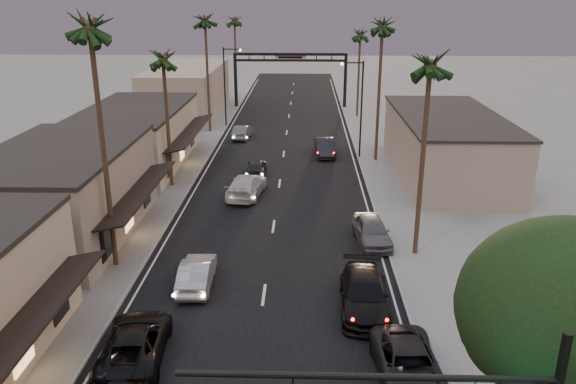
# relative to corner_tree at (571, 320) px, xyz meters

# --- Properties ---
(ground) EXTENTS (200.00, 200.00, 0.00)m
(ground) POSITION_rel_corner_tree_xyz_m (-9.48, 32.55, -5.98)
(ground) COLOR slate
(ground) RESTS_ON ground
(road) EXTENTS (14.00, 120.00, 0.02)m
(road) POSITION_rel_corner_tree_xyz_m (-9.48, 37.55, -5.97)
(road) COLOR black
(road) RESTS_ON ground
(sidewalk_left) EXTENTS (5.00, 92.00, 0.12)m
(sidewalk_left) POSITION_rel_corner_tree_xyz_m (-18.98, 44.55, -5.92)
(sidewalk_left) COLOR slate
(sidewalk_left) RESTS_ON ground
(sidewalk_right) EXTENTS (5.00, 92.00, 0.12)m
(sidewalk_right) POSITION_rel_corner_tree_xyz_m (0.02, 44.55, -5.92)
(sidewalk_right) COLOR slate
(sidewalk_right) RESTS_ON ground
(storefront_mid) EXTENTS (8.00, 14.00, 5.50)m
(storefront_mid) POSITION_rel_corner_tree_xyz_m (-22.48, 18.55, -3.23)
(storefront_mid) COLOR gray
(storefront_mid) RESTS_ON ground
(storefront_far) EXTENTS (8.00, 16.00, 5.00)m
(storefront_far) POSITION_rel_corner_tree_xyz_m (-22.48, 34.55, -3.48)
(storefront_far) COLOR #BCAF90
(storefront_far) RESTS_ON ground
(storefront_dist) EXTENTS (8.00, 20.00, 6.00)m
(storefront_dist) POSITION_rel_corner_tree_xyz_m (-22.48, 57.55, -2.98)
(storefront_dist) COLOR gray
(storefront_dist) RESTS_ON ground
(building_right) EXTENTS (8.00, 18.00, 5.00)m
(building_right) POSITION_rel_corner_tree_xyz_m (4.52, 32.55, -3.48)
(building_right) COLOR gray
(building_right) RESTS_ON ground
(corner_tree) EXTENTS (6.20, 6.20, 8.80)m
(corner_tree) POSITION_rel_corner_tree_xyz_m (0.00, 0.00, 0.00)
(corner_tree) COLOR #38281C
(corner_tree) RESTS_ON ground
(arch) EXTENTS (15.20, 0.40, 7.27)m
(arch) POSITION_rel_corner_tree_xyz_m (-9.48, 62.55, -0.45)
(arch) COLOR black
(arch) RESTS_ON ground
(streetlight_right) EXTENTS (2.13, 0.30, 9.00)m
(streetlight_right) POSITION_rel_corner_tree_xyz_m (-2.56, 37.55, -0.65)
(streetlight_right) COLOR black
(streetlight_right) RESTS_ON ground
(streetlight_left) EXTENTS (2.13, 0.30, 9.00)m
(streetlight_left) POSITION_rel_corner_tree_xyz_m (-16.40, 50.55, -0.65)
(streetlight_left) COLOR black
(streetlight_left) RESTS_ON ground
(palm_lb) EXTENTS (3.20, 3.20, 15.20)m
(palm_lb) POSITION_rel_corner_tree_xyz_m (-18.08, 14.55, 7.41)
(palm_lb) COLOR #38281C
(palm_lb) RESTS_ON ground
(palm_lc) EXTENTS (3.20, 3.20, 12.20)m
(palm_lc) POSITION_rel_corner_tree_xyz_m (-18.08, 28.55, 4.49)
(palm_lc) COLOR #38281C
(palm_lc) RESTS_ON ground
(palm_ld) EXTENTS (3.20, 3.20, 14.20)m
(palm_ld) POSITION_rel_corner_tree_xyz_m (-18.08, 47.55, 6.44)
(palm_ld) COLOR #38281C
(palm_ld) RESTS_ON ground
(palm_ra) EXTENTS (3.20, 3.20, 13.20)m
(palm_ra) POSITION_rel_corner_tree_xyz_m (-0.88, 16.55, 5.46)
(palm_ra) COLOR #38281C
(palm_ra) RESTS_ON ground
(palm_rb) EXTENTS (3.20, 3.20, 14.20)m
(palm_rb) POSITION_rel_corner_tree_xyz_m (-0.88, 36.55, 6.44)
(palm_rb) COLOR #38281C
(palm_rb) RESTS_ON ground
(palm_rc) EXTENTS (3.20, 3.20, 12.20)m
(palm_rc) POSITION_rel_corner_tree_xyz_m (-0.88, 56.55, 4.49)
(palm_rc) COLOR #38281C
(palm_rc) RESTS_ON ground
(palm_far) EXTENTS (3.20, 3.20, 13.20)m
(palm_far) POSITION_rel_corner_tree_xyz_m (-17.78, 70.55, 5.46)
(palm_far) COLOR #38281C
(palm_far) RESTS_ON ground
(oncoming_pickup) EXTENTS (2.96, 5.67, 1.53)m
(oncoming_pickup) POSITION_rel_corner_tree_xyz_m (-14.51, 6.13, -5.22)
(oncoming_pickup) COLOR black
(oncoming_pickup) RESTS_ON ground
(oncoming_silver) EXTENTS (1.73, 4.57, 1.49)m
(oncoming_silver) POSITION_rel_corner_tree_xyz_m (-13.05, 12.42, -5.23)
(oncoming_silver) COLOR gray
(oncoming_silver) RESTS_ON ground
(oncoming_white) EXTENTS (3.03, 5.97, 1.66)m
(oncoming_white) POSITION_rel_corner_tree_xyz_m (-11.87, 26.56, -5.15)
(oncoming_white) COLOR #B3B3B3
(oncoming_white) RESTS_ON ground
(oncoming_dgrey) EXTENTS (1.59, 3.90, 1.32)m
(oncoming_dgrey) POSITION_rel_corner_tree_xyz_m (-11.57, 32.06, -5.32)
(oncoming_dgrey) COLOR black
(oncoming_dgrey) RESTS_ON ground
(oncoming_grey_far) EXTENTS (1.88, 4.47, 1.44)m
(oncoming_grey_far) POSITION_rel_corner_tree_xyz_m (-14.13, 44.65, -5.26)
(oncoming_grey_far) COLOR #55545A
(oncoming_grey_far) RESTS_ON ground
(curbside_near) EXTENTS (2.74, 5.44, 1.48)m
(curbside_near) POSITION_rel_corner_tree_xyz_m (-3.28, 4.85, -5.24)
(curbside_near) COLOR black
(curbside_near) RESTS_ON ground
(curbside_black) EXTENTS (2.53, 5.76, 1.65)m
(curbside_black) POSITION_rel_corner_tree_xyz_m (-4.50, 10.35, -5.15)
(curbside_black) COLOR black
(curbside_black) RESTS_ON ground
(curbside_grey) EXTENTS (2.41, 4.94, 1.62)m
(curbside_grey) POSITION_rel_corner_tree_xyz_m (-3.28, 18.14, -5.17)
(curbside_grey) COLOR #545359
(curbside_grey) RESTS_ON ground
(curbside_far) EXTENTS (2.01, 4.98, 1.61)m
(curbside_far) POSITION_rel_corner_tree_xyz_m (-5.52, 38.20, -5.17)
(curbside_far) COLOR black
(curbside_far) RESTS_ON ground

